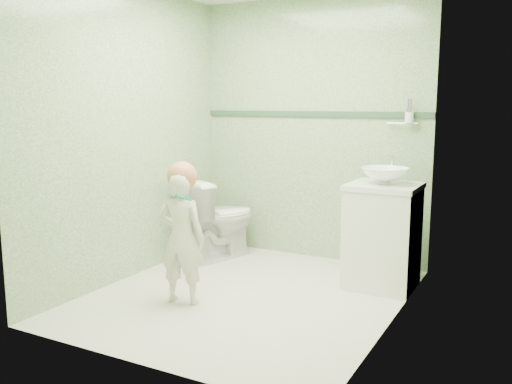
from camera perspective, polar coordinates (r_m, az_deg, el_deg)
The scene contains 12 objects.
ground at distance 4.24m, azimuth -0.97°, elevation -10.76°, with size 2.50×2.50×0.00m, color silver.
room_shell at distance 3.99m, azimuth -1.02°, elevation 5.65°, with size 2.50×2.54×2.40m.
trim_stripe at distance 5.10m, azimuth 5.83°, elevation 8.10°, with size 2.20×0.02×0.05m, color #2D4B37.
vanity at distance 4.45m, azimuth 13.04°, elevation -4.65°, with size 0.52×0.50×0.80m, color white.
counter at distance 4.37m, azimuth 13.24°, elevation 0.58°, with size 0.54×0.52×0.04m, color white.
basin at distance 4.36m, azimuth 13.28°, elevation 1.67°, with size 0.37×0.37×0.13m, color white.
faucet at distance 4.52m, azimuth 13.92°, elevation 2.95°, with size 0.03×0.13×0.18m.
cup_holder at distance 4.78m, azimuth 15.60°, elevation 7.49°, with size 0.26×0.07×0.21m.
toilet at distance 5.16m, azimuth -3.86°, elevation -2.72°, with size 0.43×0.75×0.76m, color white.
toddler at distance 4.00m, azimuth -7.79°, elevation -4.81°, with size 0.35×0.23×0.97m, color beige.
hair_cap at distance 3.94m, azimuth -7.72°, elevation 1.62°, with size 0.22×0.22×0.22m, color #C4744D.
teal_toothbrush at distance 3.79m, azimuth -7.63°, elevation -0.52°, with size 0.11×0.14×0.08m.
Camera 1 is at (1.94, -3.48, 1.46)m, focal length 38.36 mm.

